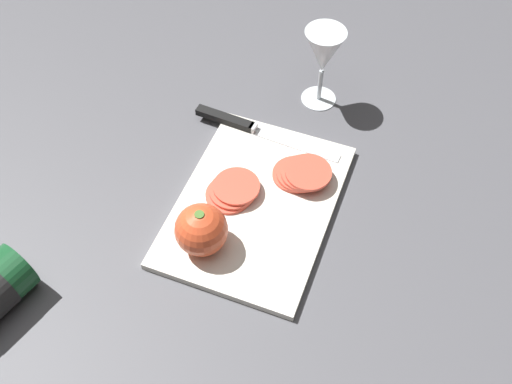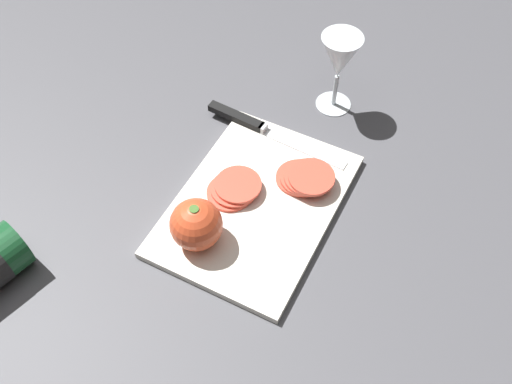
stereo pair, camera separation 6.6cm
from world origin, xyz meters
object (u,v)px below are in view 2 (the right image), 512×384
(whole_tomato, at_px, (196,224))
(tomato_slice_stack_far, at_px, (234,189))
(tomato_slice_stack_near, at_px, (305,177))
(knife, at_px, (250,123))
(wine_glass, at_px, (339,60))

(whole_tomato, xyz_separation_m, tomato_slice_stack_far, (0.11, -0.01, -0.03))
(tomato_slice_stack_near, bearing_deg, knife, 62.77)
(whole_tomato, height_order, tomato_slice_stack_far, whole_tomato)
(knife, height_order, tomato_slice_stack_near, tomato_slice_stack_near)
(wine_glass, height_order, tomato_slice_stack_near, wine_glass)
(tomato_slice_stack_near, relative_size, tomato_slice_stack_far, 1.11)
(tomato_slice_stack_near, bearing_deg, whole_tomato, 150.53)
(wine_glass, xyz_separation_m, whole_tomato, (-0.40, 0.07, -0.06))
(knife, relative_size, tomato_slice_stack_far, 3.07)
(knife, distance_m, tomato_slice_stack_far, 0.16)
(knife, xyz_separation_m, tomato_slice_stack_far, (-0.15, -0.05, 0.00))
(knife, bearing_deg, wine_glass, 53.40)
(wine_glass, xyz_separation_m, tomato_slice_stack_near, (-0.22, -0.03, -0.09))
(knife, distance_m, tomato_slice_stack_near, 0.17)
(tomato_slice_stack_far, bearing_deg, tomato_slice_stack_near, -52.68)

